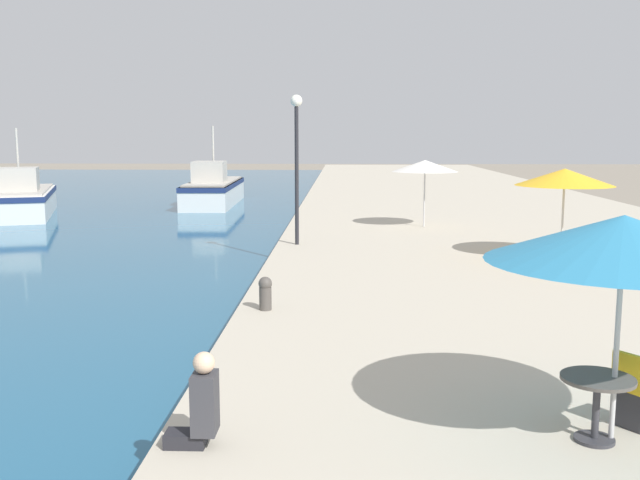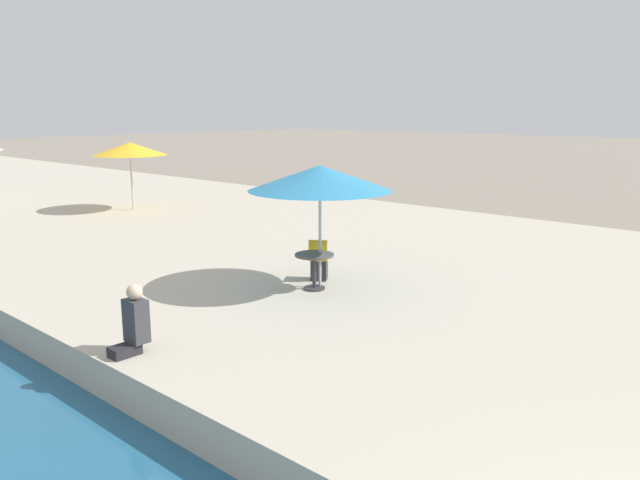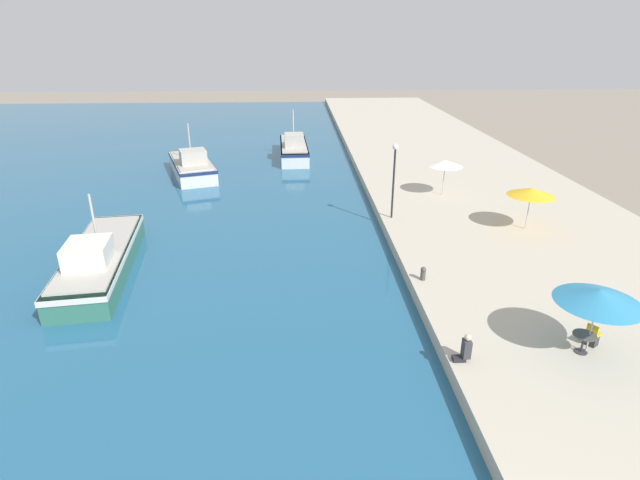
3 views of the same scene
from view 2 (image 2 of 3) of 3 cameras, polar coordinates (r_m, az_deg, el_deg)
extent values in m
cylinder|color=#B7B7B7|center=(12.73, 0.00, 0.37)|extent=(0.06, 0.06, 2.17)
cone|color=teal|center=(12.54, 0.00, 5.70)|extent=(2.92, 2.92, 0.51)
cylinder|color=#B7B7B7|center=(23.82, -16.84, 5.21)|extent=(0.06, 0.06, 2.15)
cone|color=yellow|center=(23.72, -17.01, 7.98)|extent=(2.64, 2.64, 0.46)
cylinder|color=#333338|center=(12.84, -0.52, -4.42)|extent=(0.44, 0.44, 0.04)
cylinder|color=#333338|center=(12.75, -0.52, -2.99)|extent=(0.08, 0.08, 0.70)
cylinder|color=#4C4742|center=(12.66, -0.52, -1.38)|extent=(0.80, 0.80, 0.04)
cube|color=#2D2D33|center=(13.50, -0.07, -2.70)|extent=(0.47, 0.47, 0.45)
cube|color=gold|center=(13.44, -0.07, -1.65)|extent=(0.56, 0.56, 0.06)
cube|color=gold|center=(13.19, -0.18, -0.88)|extent=(0.27, 0.36, 0.40)
cube|color=#232328|center=(9.91, -17.42, -9.62)|extent=(0.44, 0.28, 0.16)
cube|color=#38383D|center=(9.88, -16.46, -7.09)|extent=(0.26, 0.36, 0.66)
sphere|color=beige|center=(9.74, -16.61, -4.57)|extent=(0.24, 0.24, 0.24)
camera|label=1|loc=(6.35, 35.67, 7.47)|focal=40.00mm
camera|label=3|loc=(9.31, 147.40, 39.03)|focal=28.00mm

